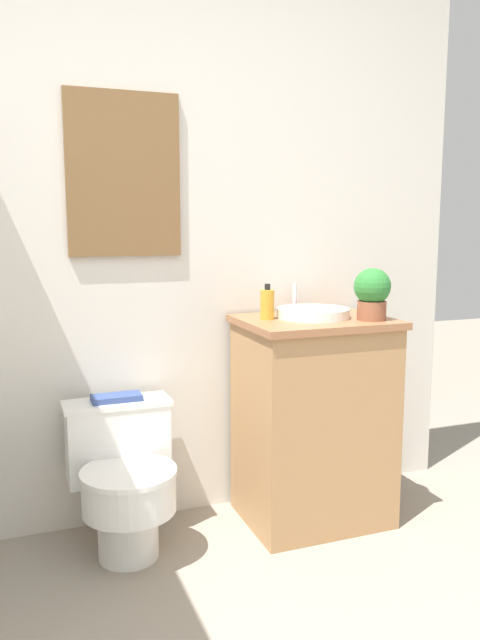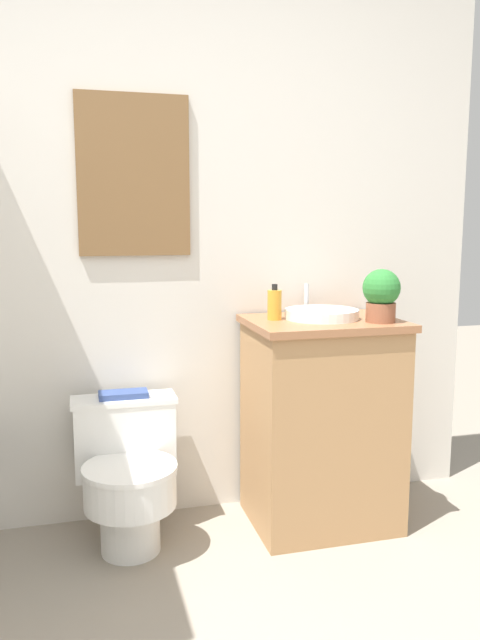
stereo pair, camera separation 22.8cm
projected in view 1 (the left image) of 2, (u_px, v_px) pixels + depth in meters
name	position (u px, v px, depth m)	size (l,w,h in m)	color
wall_back	(85.00, 229.00, 2.50)	(3.42, 0.07, 2.50)	silver
toilet	(124.00, 477.00, 2.42)	(0.42, 0.49, 0.57)	white
vanity	(313.00, 419.00, 2.67)	(0.62, 0.49, 0.88)	#AD7F51
sink	(313.00, 313.00, 2.62)	(0.31, 0.34, 0.13)	white
soap_bottle	(267.00, 304.00, 2.57)	(0.06, 0.06, 0.15)	gold
potted_plant	(372.00, 292.00, 2.54)	(0.15, 0.15, 0.21)	brown
book_on_tank	(117.00, 398.00, 2.49)	(0.20, 0.10, 0.02)	#33477F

